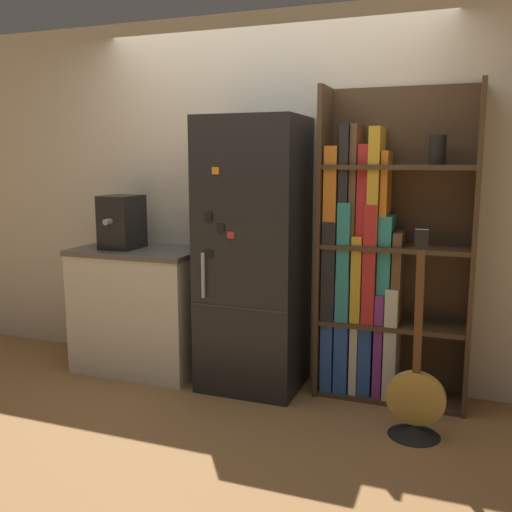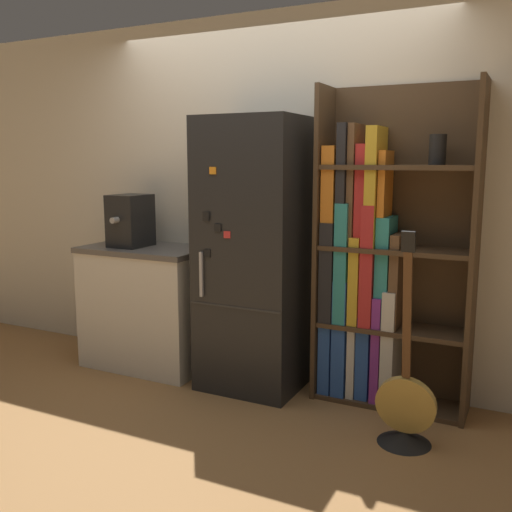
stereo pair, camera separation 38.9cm
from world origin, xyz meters
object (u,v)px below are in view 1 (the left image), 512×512
at_px(bookshelf, 374,265).
at_px(espresso_machine, 122,222).
at_px(guitar, 415,408).

height_order(bookshelf, espresso_machine, bookshelf).
relative_size(bookshelf, guitar, 1.67).
distance_m(bookshelf, espresso_machine, 1.85).
bearing_deg(espresso_machine, bookshelf, 5.14).
bearing_deg(bookshelf, guitar, -56.97).
height_order(espresso_machine, guitar, espresso_machine).
xyz_separation_m(bookshelf, guitar, (0.35, -0.53, -0.72)).
bearing_deg(bookshelf, espresso_machine, -174.86).
relative_size(espresso_machine, guitar, 0.32).
xyz_separation_m(espresso_machine, guitar, (2.17, -0.37, -0.95)).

